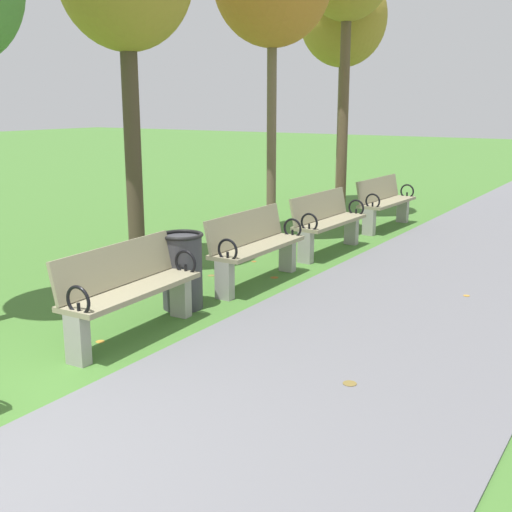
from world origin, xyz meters
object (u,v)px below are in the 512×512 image
park_bench_4 (327,221)px  tree_5 (343,18)px  park_bench_3 (255,246)px  park_bench_2 (129,289)px  trash_bin (182,270)px  park_bench_5 (385,201)px

park_bench_4 → tree_5: size_ratio=0.33×
park_bench_3 → tree_5: bearing=106.1°
park_bench_2 → tree_5: size_ratio=0.33×
park_bench_3 → trash_bin: (-0.15, -1.25, -0.06)m
tree_5 → trash_bin: (1.60, -7.31, -3.45)m
park_bench_4 → park_bench_2: bearing=-90.0°
tree_5 → park_bench_5: bearing=-45.0°
park_bench_3 → park_bench_4: size_ratio=1.00×
park_bench_2 → tree_5: tree_5 is taller
park_bench_2 → tree_5: bearing=101.9°
park_bench_2 → trash_bin: bearing=98.5°
park_bench_5 → tree_5: tree_5 is taller
trash_bin → park_bench_5: bearing=88.5°
park_bench_3 → park_bench_4: bearing=90.0°
park_bench_5 → park_bench_4: bearing=-90.0°
park_bench_4 → trash_bin: 3.26m
park_bench_5 → park_bench_2: bearing=-90.0°
park_bench_4 → park_bench_5: 2.30m
park_bench_4 → trash_bin: bearing=-92.6°
park_bench_3 → trash_bin: bearing=-96.7°
park_bench_4 → park_bench_5: (0.00, 2.30, 0.00)m
park_bench_2 → park_bench_3: (-0.00, 2.23, 0.00)m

